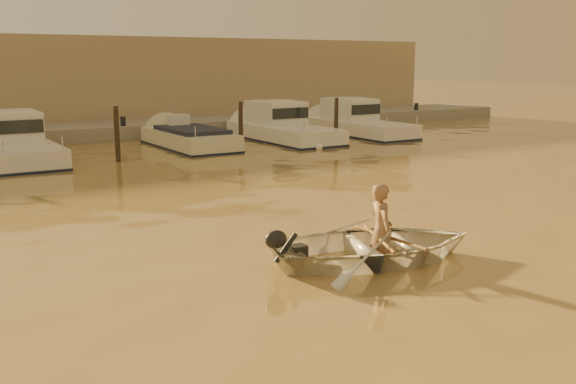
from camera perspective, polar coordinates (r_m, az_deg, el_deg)
ground_plane at (r=11.90m, az=6.51°, el=-5.90°), size 160.00×160.00×0.00m
dinghy at (r=11.75m, az=7.79°, el=-4.77°), size 4.39×3.63×0.79m
person at (r=11.71m, az=8.28°, el=-3.39°), size 0.56×0.71×1.72m
outboard_motor at (r=11.23m, az=0.77°, el=-5.41°), size 0.97×0.62×0.70m
oar_port at (r=11.81m, az=8.92°, el=-3.98°), size 0.18×2.10×0.13m
oar_starboard at (r=11.73m, az=8.03°, el=-4.06°), size 0.95×1.93×0.13m
moored_boat_2 at (r=25.33m, az=-23.02°, el=4.00°), size 2.27×7.61×1.75m
moored_boat_3 at (r=27.24m, az=-8.77°, el=4.41°), size 2.23×6.39×0.95m
moored_boat_4 at (r=29.31m, az=-0.42°, el=5.83°), size 2.44×7.47×1.75m
moored_boat_5 at (r=31.74m, az=6.21°, el=6.20°), size 2.23×7.50×1.75m
piling_2 at (r=23.84m, az=-14.95°, el=4.78°), size 0.18×0.18×2.20m
piling_3 at (r=25.73m, az=-4.22°, el=5.61°), size 0.18×0.18×2.20m
piling_4 at (r=28.22m, az=4.30°, el=6.13°), size 0.18×0.18×2.20m
fender_c at (r=22.41m, az=-20.81°, el=1.93°), size 0.30×0.30×0.30m
fender_d at (r=25.41m, az=-7.91°, el=3.64°), size 0.30×0.30×0.30m
fender_e at (r=26.28m, az=2.77°, el=3.99°), size 0.30×0.30×0.30m
quay at (r=31.36m, az=-18.72°, el=4.72°), size 52.00×4.00×1.00m
waterfront_building at (r=36.57m, az=-20.99°, el=9.00°), size 46.00×7.00×4.80m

